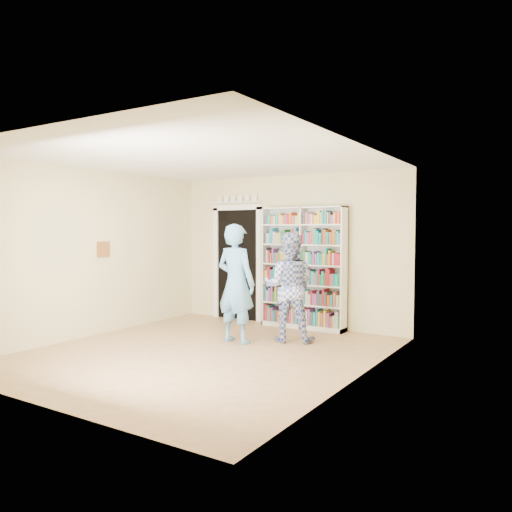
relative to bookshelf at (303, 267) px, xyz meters
The scene contains 11 objects.
floor 2.60m from the bookshelf, 99.29° to the right, with size 5.00×5.00×0.00m, color #976F49.
ceiling 2.88m from the bookshelf, 99.29° to the right, with size 5.00×5.00×0.00m, color white.
wall_back 0.50m from the bookshelf, 157.89° to the left, with size 4.50×4.50×0.00m, color beige.
wall_left 3.54m from the bookshelf, 138.33° to the right, with size 5.00×5.00×0.00m, color beige.
wall_right 3.01m from the bookshelf, 51.47° to the right, with size 5.00×5.00×0.00m, color beige.
bookshelf is the anchor object (origin of this frame).
doorway 1.49m from the bookshelf, behind, with size 1.10×0.08×2.43m.
wall_art 3.40m from the bookshelf, 140.63° to the right, with size 0.03×0.25×0.25m, color brown.
man_blue 1.60m from the bookshelf, 103.27° to the right, with size 0.66×0.43×1.81m, color #5C99CC.
man_plaid 1.10m from the bookshelf, 75.30° to the right, with size 0.82×0.64×1.69m, color #33499E.
paper_sheet 1.26m from the bookshelf, 73.69° to the right, with size 0.21×0.01×0.29m, color white.
Camera 1 is at (4.28, -5.44, 1.72)m, focal length 35.00 mm.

